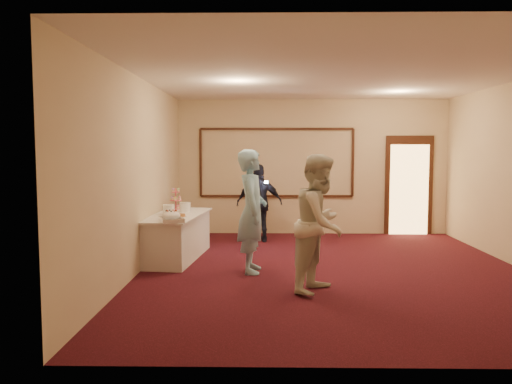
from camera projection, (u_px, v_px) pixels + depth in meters
The scene contains 14 objects.
floor at pixel (333, 271), 7.79m from camera, with size 7.00×7.00×0.00m, color black.
room_walls at pixel (334, 141), 7.62m from camera, with size 6.04×7.04×3.02m.
wall_molding at pixel (277, 163), 11.13m from camera, with size 3.45×0.04×1.55m.
doorway at pixel (409, 186), 11.11m from camera, with size 1.05×0.07×2.20m.
buffet_table at pixel (177, 236), 8.65m from camera, with size 1.03×2.17×0.77m.
pavlova_tray at pixel (171, 217), 7.73m from camera, with size 0.46×0.52×0.17m.
cupcake_stand at pixel (176, 201), 9.44m from camera, with size 0.29×0.29×0.43m.
plate_stack_a at pixel (169, 210), 8.58m from camera, with size 0.21×0.21×0.17m.
plate_stack_b at pixel (185, 207), 8.99m from camera, with size 0.21×0.21×0.17m.
tart at pixel (178, 216), 8.24m from camera, with size 0.26×0.26×0.05m.
man at pixel (252, 211), 7.64m from camera, with size 0.69×0.45×1.89m, color #8DC7E5.
woman at pixel (320, 223), 6.60m from camera, with size 0.89×0.69×1.83m, color silver.
guest at pixel (259, 203), 10.20m from camera, with size 0.93×0.39×1.59m, color black.
camera_flash at pixel (266, 182), 9.93m from camera, with size 0.07×0.04×0.05m, color white.
Camera 1 is at (-1.07, -7.68, 1.88)m, focal length 35.00 mm.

